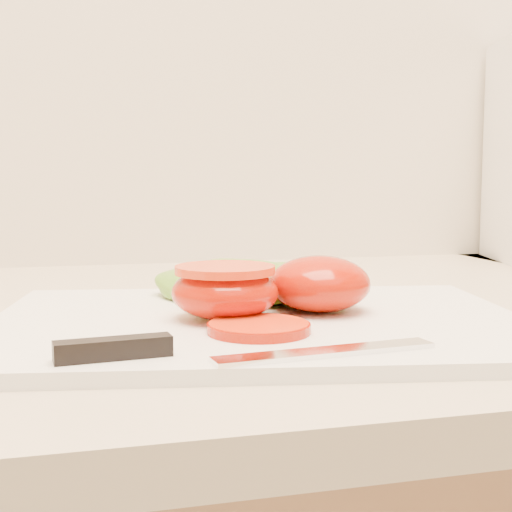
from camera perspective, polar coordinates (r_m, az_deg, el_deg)
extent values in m
cube|color=#C0B295|center=(0.74, 17.16, -3.97)|extent=(3.92, 0.65, 0.03)
cube|color=white|center=(0.54, 0.27, -5.43)|extent=(0.44, 0.35, 0.01)
ellipsoid|color=#B51E03|center=(0.56, 5.10, -2.21)|extent=(0.08, 0.08, 0.04)
ellipsoid|color=#B51E03|center=(0.53, -2.49, -2.92)|extent=(0.08, 0.08, 0.04)
cylinder|color=red|center=(0.52, -2.49, -1.10)|extent=(0.07, 0.07, 0.01)
cylinder|color=#EE4E1C|center=(0.48, 0.22, -5.75)|extent=(0.07, 0.07, 0.01)
ellipsoid|color=#61B52F|center=(0.61, -1.92, -2.17)|extent=(0.18, 0.17, 0.03)
ellipsoid|color=#61B52F|center=(0.62, 2.63, -2.16)|extent=(0.12, 0.09, 0.02)
cube|color=silver|center=(0.43, 5.62, -7.66)|extent=(0.14, 0.03, 0.00)
cube|color=black|center=(0.42, -11.34, -7.27)|extent=(0.07, 0.02, 0.01)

